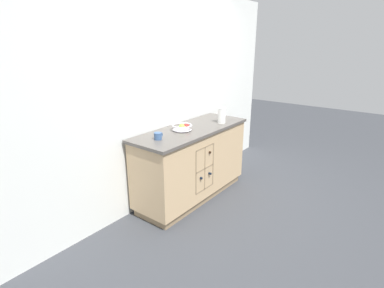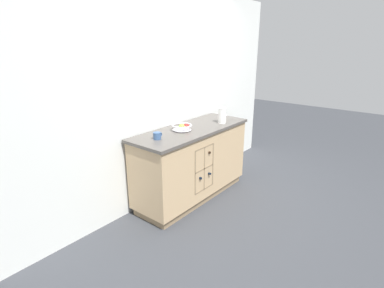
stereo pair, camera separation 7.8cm
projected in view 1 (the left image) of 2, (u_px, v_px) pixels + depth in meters
name	position (u px, v px, depth m)	size (l,w,h in m)	color
ground_plane	(192.00, 196.00, 3.95)	(14.00, 14.00, 0.00)	#383A3F
back_wall	(170.00, 97.00, 3.74)	(4.40, 0.06, 2.55)	silver
kitchen_island	(192.00, 163.00, 3.80)	(1.67, 0.61, 0.92)	#8B7354
fruit_bowl	(182.00, 127.00, 3.55)	(0.24, 0.24, 0.08)	silver
white_pitcher	(222.00, 115.00, 3.87)	(0.16, 0.11, 0.20)	white
ceramic_mug	(158.00, 136.00, 3.22)	(0.12, 0.08, 0.08)	#385684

